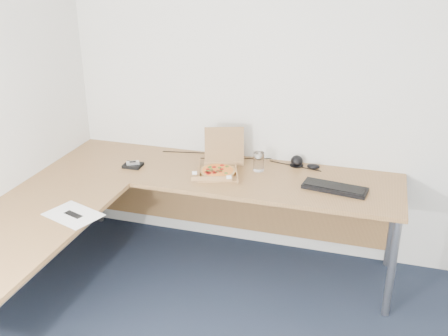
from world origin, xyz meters
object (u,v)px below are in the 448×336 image
(pizza_box, at_px, (218,169))
(wallet, at_px, (133,165))
(desk, at_px, (156,196))
(drinking_glass, at_px, (259,162))
(keyboard, at_px, (335,188))

(pizza_box, height_order, wallet, pizza_box)
(desk, relative_size, drinking_glass, 18.45)
(desk, distance_m, keyboard, 1.18)
(pizza_box, bearing_deg, wallet, 167.32)
(desk, distance_m, wallet, 0.47)
(keyboard, height_order, wallet, keyboard)
(pizza_box, distance_m, drinking_glass, 0.29)
(desk, relative_size, pizza_box, 7.59)
(drinking_glass, relative_size, wallet, 1.04)
(keyboard, bearing_deg, wallet, -170.71)
(pizza_box, relative_size, drinking_glass, 2.43)
(pizza_box, height_order, keyboard, pizza_box)
(drinking_glass, bearing_deg, wallet, -167.46)
(desk, height_order, keyboard, keyboard)
(keyboard, bearing_deg, pizza_box, -174.64)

